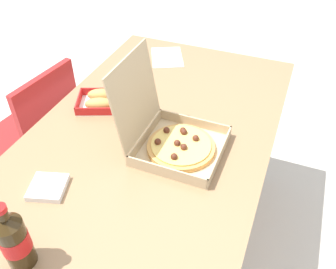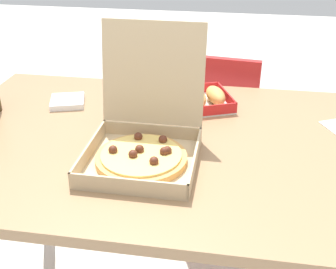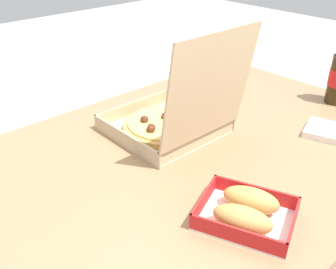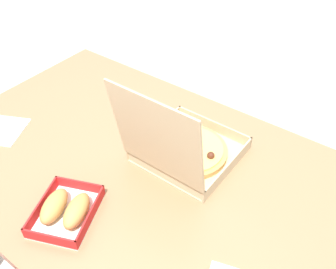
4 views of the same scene
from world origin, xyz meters
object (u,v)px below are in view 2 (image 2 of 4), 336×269
object	(u,v)px
pizza_box_open	(144,142)
napkin_pile	(68,101)
chair	(216,124)
bread_side_box	(206,98)

from	to	relation	value
pizza_box_open	napkin_pile	world-z (taller)	pizza_box_open
chair	bread_side_box	world-z (taller)	chair
pizza_box_open	bread_side_box	distance (m)	0.39
bread_side_box	napkin_pile	size ratio (longest dim) A/B	2.12
chair	napkin_pile	bearing A→B (deg)	-135.16
bread_side_box	napkin_pile	world-z (taller)	bread_side_box
chair	bread_side_box	bearing A→B (deg)	-93.38
bread_side_box	napkin_pile	distance (m)	0.47
chair	pizza_box_open	xyz separation A→B (m)	(-0.16, -0.78, 0.33)
bread_side_box	pizza_box_open	bearing A→B (deg)	-110.20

